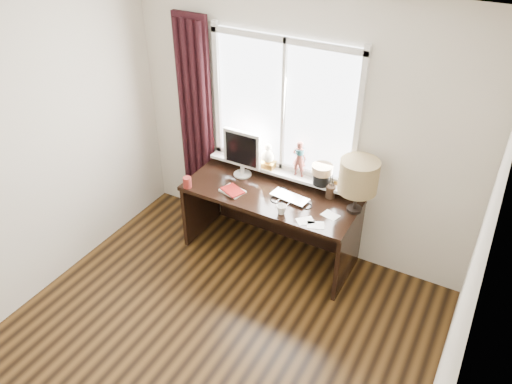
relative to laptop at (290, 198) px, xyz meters
The scene contains 17 objects.
floor 1.80m from the laptop, 93.82° to the right, with size 3.50×4.00×0.00m, color #513314.
ceiling 2.46m from the laptop, 93.82° to the right, with size 3.50×4.00×0.00m, color white.
wall_back 0.66m from the laptop, 106.37° to the left, with size 3.50×2.60×0.00m, color beige.
wall_right 2.37m from the laptop, 44.80° to the right, with size 4.00×2.60×0.00m, color beige.
laptop is the anchor object (origin of this frame).
mug 0.25m from the laptop, 83.06° to the right, with size 0.09×0.09×0.09m, color white.
red_cup 1.01m from the laptop, 162.77° to the right, with size 0.08×0.08×0.11m, color maroon.
window 0.67m from the laptop, 127.61° to the left, with size 1.52×0.23×1.40m.
curtain 1.32m from the laptop, 167.44° to the left, with size 0.38×0.09×2.25m.
desk 0.35m from the laptop, 155.11° to the left, with size 1.70×0.70×0.75m.
monitor 0.68m from the laptop, 165.77° to the left, with size 0.40×0.18×0.49m.
notebook_stack 0.56m from the laptop, 162.97° to the right, with size 0.26×0.22×0.03m.
brush_holder 0.38m from the laptop, 33.93° to the left, with size 0.09×0.09×0.25m.
icon_frame 0.47m from the laptop, 39.43° to the left, with size 0.10×0.02×0.13m.
table_lamp 0.70m from the laptop, 11.01° to the left, with size 0.35×0.35×0.52m.
loose_papers 0.40m from the laptop, 27.80° to the right, with size 0.34×0.35×0.00m.
desk_cables 0.03m from the laptop, 141.63° to the right, with size 0.44×0.32×0.01m.
Camera 1 is at (1.70, -1.92, 3.42)m, focal length 35.00 mm.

